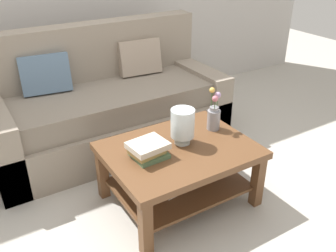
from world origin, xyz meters
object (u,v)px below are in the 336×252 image
at_px(glass_hurricane_vase, 183,124).
at_px(couch, 107,106).
at_px(book_stack_main, 148,150).
at_px(flower_pitcher, 214,115).
at_px(coffee_table, 179,163).

bearing_deg(glass_hurricane_vase, couch, 97.81).
xyz_separation_m(couch, glass_hurricane_vase, (0.14, -1.02, 0.24)).
height_order(couch, book_stack_main, couch).
bearing_deg(flower_pitcher, book_stack_main, -171.70).
relative_size(book_stack_main, glass_hurricane_vase, 1.01).
height_order(glass_hurricane_vase, flower_pitcher, flower_pitcher).
height_order(couch, coffee_table, couch).
relative_size(couch, flower_pitcher, 6.36).
bearing_deg(couch, glass_hurricane_vase, -82.19).
xyz_separation_m(coffee_table, glass_hurricane_vase, (0.06, 0.04, 0.28)).
bearing_deg(coffee_table, glass_hurricane_vase, 37.82).
height_order(book_stack_main, flower_pitcher, flower_pitcher).
distance_m(glass_hurricane_vase, flower_pitcher, 0.32).
bearing_deg(couch, coffee_table, -85.46).
distance_m(coffee_table, glass_hurricane_vase, 0.29).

